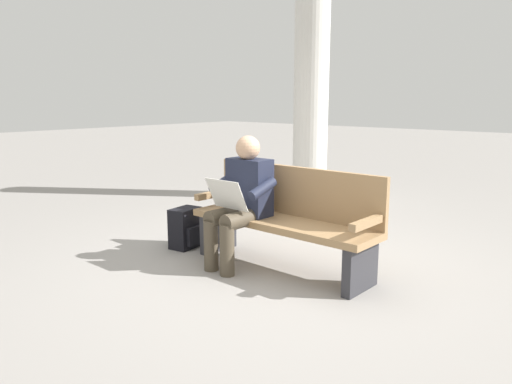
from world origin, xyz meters
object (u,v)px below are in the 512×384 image
person_seated (241,198)px  backpack (186,228)px  support_pillar (311,82)px  bench_near (286,217)px

person_seated → backpack: size_ratio=2.88×
support_pillar → person_seated: bearing=114.2°
backpack → support_pillar: support_pillar is taller
backpack → support_pillar: size_ratio=0.12×
support_pillar → backpack: bearing=100.7°
person_seated → support_pillar: 3.50m
bench_near → person_seated: 0.44m
bench_near → backpack: size_ratio=4.41×
bench_near → person_seated: (0.34, 0.23, 0.17)m
bench_near → support_pillar: size_ratio=0.52×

